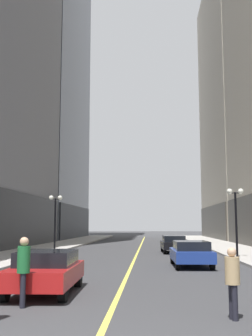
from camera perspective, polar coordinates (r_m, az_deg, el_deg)
name	(u,v)px	position (r m, az deg, el deg)	size (l,w,h in m)	color
ground_plane	(140,248)	(40.50, 1.88, -10.73)	(200.00, 200.00, 0.00)	#38383A
sidewalk_left	(54,247)	(41.53, -9.77, -10.45)	(4.50, 78.00, 0.15)	#ADA8A0
sidewalk_right	(228,247)	(41.13, 13.64, -10.37)	(4.50, 78.00, 0.15)	#ADA8A0
lane_centre_stripe	(140,248)	(40.50, 1.88, -10.73)	(0.16, 70.00, 0.01)	#E5D64C
car_red	(46,270)	(14.03, -10.78, -13.45)	(2.01, 4.30, 1.32)	#B21919
car_blue	(191,253)	(22.45, 8.79, -11.27)	(1.99, 4.61, 1.32)	navy
car_black	(173,243)	(33.23, 6.45, -10.12)	(1.94, 4.44, 1.32)	black
pedestrian_in_tan_trench	(233,278)	(10.34, 14.24, -14.20)	(0.41, 0.41, 1.63)	black
pedestrian_in_green_parka	(24,266)	(11.78, -13.72, -12.75)	(0.43, 0.43, 1.83)	black
street_lamp_left_far	(55,210)	(33.46, -9.56, -5.70)	(1.06, 0.36, 4.43)	black
street_lamp_right_mid	(236,207)	(27.52, 14.64, -5.15)	(1.06, 0.36, 4.43)	black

